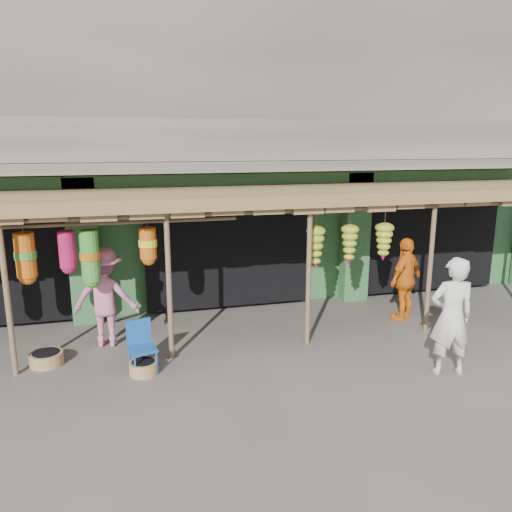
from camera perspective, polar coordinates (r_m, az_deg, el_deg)
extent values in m
plane|color=#514C47|center=(9.39, -0.41, -10.11)|extent=(80.00, 80.00, 0.00)
cube|color=gray|center=(13.60, -5.97, 18.47)|extent=(16.00, 6.00, 4.00)
cube|color=#2D6033|center=(13.86, -5.73, 3.85)|extent=(16.00, 5.70, 3.00)
cube|color=gray|center=(10.26, -2.77, 10.27)|extent=(16.00, 0.90, 0.22)
cube|color=gray|center=(9.85, -2.30, 13.07)|extent=(16.00, 0.10, 0.80)
cube|color=#2D6033|center=(10.67, -3.20, 8.48)|extent=(16.00, 0.35, 0.35)
cube|color=black|center=(11.80, -4.04, 1.54)|extent=(3.60, 2.00, 2.50)
cube|color=black|center=(13.63, 17.10, 2.54)|extent=(3.60, 2.00, 2.50)
cube|color=#2D6033|center=(10.68, -19.07, 0.46)|extent=(0.60, 0.35, 3.00)
cube|color=#2D6033|center=(11.82, 11.28, 2.08)|extent=(0.60, 0.35, 3.00)
cylinder|color=brown|center=(8.71, -26.55, -4.31)|extent=(0.09, 0.09, 2.60)
cylinder|color=brown|center=(8.53, -9.90, -3.43)|extent=(0.09, 0.09, 2.60)
cylinder|color=brown|center=(9.07, 6.03, -2.32)|extent=(0.09, 0.09, 2.60)
cylinder|color=brown|center=(10.21, 19.27, -1.26)|extent=(0.09, 0.09, 2.60)
cylinder|color=brown|center=(8.47, -1.74, 4.94)|extent=(12.90, 0.08, 0.08)
cylinder|color=brown|center=(8.71, -20.30, 3.37)|extent=(5.50, 0.06, 0.06)
cube|color=brown|center=(9.57, -1.78, 6.95)|extent=(14.00, 2.70, 0.22)
cylinder|color=#174B99|center=(8.29, -13.63, -12.31)|extent=(0.03, 0.03, 0.39)
cylinder|color=#174B99|center=(8.37, -11.27, -11.93)|extent=(0.03, 0.03, 0.39)
cylinder|color=#174B99|center=(8.60, -14.23, -11.38)|extent=(0.03, 0.03, 0.39)
cylinder|color=#174B99|center=(8.67, -11.95, -11.03)|extent=(0.03, 0.03, 0.39)
cube|color=#174B99|center=(8.39, -12.85, -10.33)|extent=(0.49, 0.49, 0.05)
cube|color=#174B99|center=(8.48, -13.28, -8.41)|extent=(0.41, 0.13, 0.44)
cylinder|color=#A27248|center=(9.28, -22.82, -10.76)|extent=(0.63, 0.63, 0.21)
cylinder|color=#906143|center=(8.47, -12.73, -12.35)|extent=(0.59, 0.59, 0.21)
imported|color=silver|center=(8.56, 21.45, -6.44)|extent=(0.78, 0.59, 1.94)
imported|color=orange|center=(10.86, 16.71, -2.55)|extent=(1.11, 0.87, 1.76)
imported|color=#CA6B90|center=(9.49, -16.86, -4.52)|extent=(1.31, 0.93, 1.84)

